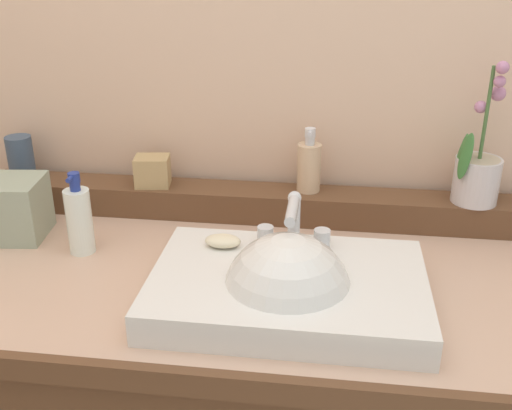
% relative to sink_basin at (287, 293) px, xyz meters
% --- Properties ---
extents(back_ledge, '(1.28, 0.10, 0.07)m').
position_rel_sink_basin_xyz_m(back_ledge, '(-0.11, 0.37, 0.01)').
color(back_ledge, brown).
rests_on(back_ledge, vanity_cabinet).
extents(sink_basin, '(0.49, 0.33, 0.26)m').
position_rel_sink_basin_xyz_m(sink_basin, '(0.00, 0.00, 0.00)').
color(sink_basin, white).
rests_on(sink_basin, vanity_cabinet).
extents(soap_bar, '(0.07, 0.04, 0.02)m').
position_rel_sink_basin_xyz_m(soap_bar, '(-0.14, 0.10, 0.04)').
color(soap_bar, beige).
rests_on(soap_bar, sink_basin).
extents(potted_plant, '(0.11, 0.10, 0.31)m').
position_rel_sink_basin_xyz_m(potted_plant, '(0.38, 0.36, 0.12)').
color(potted_plant, silver).
rests_on(potted_plant, back_ledge).
extents(soap_dispenser, '(0.05, 0.06, 0.15)m').
position_rel_sink_basin_xyz_m(soap_dispenser, '(0.01, 0.38, 0.10)').
color(soap_dispenser, '#D6B38D').
rests_on(soap_dispenser, back_ledge).
extents(tumbler_cup, '(0.06, 0.06, 0.10)m').
position_rel_sink_basin_xyz_m(tumbler_cup, '(-0.68, 0.38, 0.09)').
color(tumbler_cup, '#3C4E65').
rests_on(tumbler_cup, back_ledge).
extents(trinket_box, '(0.09, 0.07, 0.07)m').
position_rel_sink_basin_xyz_m(trinket_box, '(-0.35, 0.36, 0.08)').
color(trinket_box, tan).
rests_on(trinket_box, back_ledge).
extents(lotion_bottle, '(0.05, 0.06, 0.18)m').
position_rel_sink_basin_xyz_m(lotion_bottle, '(-0.45, 0.15, 0.05)').
color(lotion_bottle, white).
rests_on(lotion_bottle, vanity_cabinet).
extents(tissue_box, '(0.14, 0.14, 0.13)m').
position_rel_sink_basin_xyz_m(tissue_box, '(-0.62, 0.20, 0.04)').
color(tissue_box, '#97A48C').
rests_on(tissue_box, vanity_cabinet).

